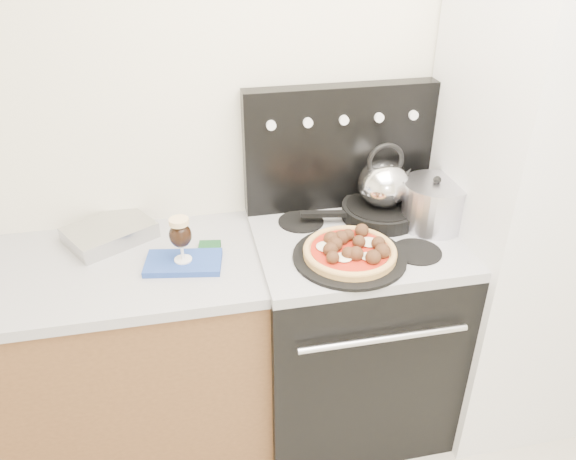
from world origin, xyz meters
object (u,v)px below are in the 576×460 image
object	(u,v)px
stove_body	(349,334)
stock_pot	(433,206)
pizza	(350,250)
skillet	(381,211)
pizza_pan	(349,257)
beer_glass	(181,240)
oven_mitt	(184,263)
tea_kettle	(384,180)
fridge	(529,215)
base_cabinet	(77,370)

from	to	relation	value
stove_body	stock_pot	world-z (taller)	stock_pot
pizza	skillet	bearing A→B (deg)	51.25
pizza_pan	pizza	xyz separation A→B (m)	(0.00, 0.00, 0.03)
stock_pot	pizza_pan	bearing A→B (deg)	-157.13
pizza	stock_pot	distance (m)	0.42
beer_glass	stock_pot	size ratio (longest dim) A/B	0.71
stock_pot	beer_glass	bearing A→B (deg)	-176.66
oven_mitt	beer_glass	world-z (taller)	beer_glass
oven_mitt	pizza_pan	world-z (taller)	pizza_pan
oven_mitt	beer_glass	distance (m)	0.10
pizza_pan	tea_kettle	distance (m)	0.37
stove_body	pizza_pan	bearing A→B (deg)	-116.64
fridge	beer_glass	distance (m)	1.35
stove_body	oven_mitt	size ratio (longest dim) A/B	3.31
base_cabinet	pizza	size ratio (longest dim) A/B	4.41
stock_pot	base_cabinet	bearing A→B (deg)	179.88
pizza_pan	tea_kettle	xyz separation A→B (m)	(0.21, 0.26, 0.16)
stove_body	oven_mitt	xyz separation A→B (m)	(-0.65, -0.03, 0.47)
beer_glass	skillet	xyz separation A→B (m)	(0.79, 0.16, -0.06)
tea_kettle	stock_pot	xyz separation A→B (m)	(0.17, -0.10, -0.08)
pizza_pan	tea_kettle	bearing A→B (deg)	51.25
beer_glass	pizza_pan	distance (m)	0.59
stove_body	tea_kettle	distance (m)	0.67
pizza_pan	stock_pot	size ratio (longest dim) A/B	1.69
pizza	oven_mitt	bearing A→B (deg)	169.76
base_cabinet	fridge	bearing A→B (deg)	-1.59
fridge	tea_kettle	size ratio (longest dim) A/B	8.69
fridge	pizza_pan	size ratio (longest dim) A/B	4.70
stove_body	skillet	xyz separation A→B (m)	(0.14, 0.12, 0.51)
stove_body	skillet	size ratio (longest dim) A/B	2.83
base_cabinet	tea_kettle	xyz separation A→B (m)	(1.24, 0.10, 0.65)
tea_kettle	pizza	bearing A→B (deg)	-133.08
stove_body	beer_glass	size ratio (longest dim) A/B	5.18
base_cabinet	beer_glass	distance (m)	0.74
pizza	stock_pot	world-z (taller)	stock_pot
beer_glass	tea_kettle	size ratio (longest dim) A/B	0.78
oven_mitt	skillet	world-z (taller)	skillet
stock_pot	tea_kettle	bearing A→B (deg)	149.65
beer_glass	base_cabinet	bearing A→B (deg)	172.64
fridge	tea_kettle	world-z (taller)	fridge
base_cabinet	fridge	distance (m)	1.88
base_cabinet	pizza	world-z (taller)	pizza
pizza_pan	fridge	bearing A→B (deg)	8.39
oven_mitt	tea_kettle	world-z (taller)	tea_kettle
skillet	stock_pot	size ratio (longest dim) A/B	1.30
tea_kettle	fridge	bearing A→B (deg)	-19.05
pizza_pan	pizza	distance (m)	0.03
fridge	skillet	bearing A→B (deg)	165.28
stove_body	pizza	distance (m)	0.54
base_cabinet	oven_mitt	xyz separation A→B (m)	(0.46, -0.06, 0.48)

